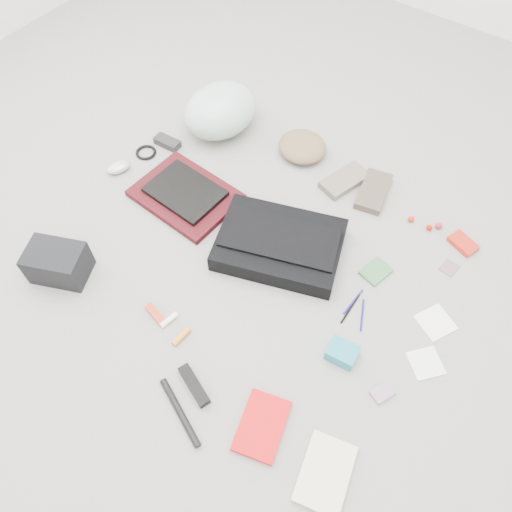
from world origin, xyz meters
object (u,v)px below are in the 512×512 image
Objects in this scene: bike_helmet at (220,110)px; accordion_wallet at (342,353)px; messenger_bag at (280,245)px; laptop at (185,191)px; camera_bag at (58,263)px; book_red at (262,426)px.

accordion_wallet is at bearing -22.39° from bike_helmet.
messenger_bag is 1.57× the size of laptop.
book_red is at bearing -25.45° from camera_bag.
camera_bag is 0.95m from book_red.
camera_bag is at bearing -100.31° from laptop.
camera_bag reaches higher than laptop.
book_red is (0.81, -0.59, -0.03)m from laptop.
accordion_wallet is (0.89, -0.24, -0.01)m from laptop.
laptop is 0.45m from bike_helmet.
book_red is 2.06× the size of accordion_wallet.
bike_helmet is (-0.14, 0.42, 0.07)m from laptop.
messenger_bag is at bearing 103.90° from book_red.
messenger_bag reaches higher than laptop.
book_red is (0.95, -0.03, -0.06)m from camera_bag.
bike_helmet is 1.23m from accordion_wallet.
laptop is at bearing 161.37° from messenger_bag.
laptop is 0.83× the size of bike_helmet.
messenger_bag is 0.83m from camera_bag.
accordion_wallet is at bearing 61.13° from book_red.
camera_bag is at bearing 162.53° from book_red.
laptop is 1.45× the size of camera_bag.
camera_bag is (-0.61, -0.56, 0.03)m from messenger_bag.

